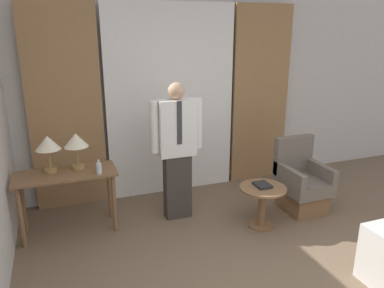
% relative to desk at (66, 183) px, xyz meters
% --- Properties ---
extents(wall_back, '(10.00, 0.06, 2.70)m').
position_rel_desk_xyz_m(wall_back, '(1.46, 0.84, 0.75)').
color(wall_back, beige).
rests_on(wall_back, ground_plane).
extents(curtain_sheer_center, '(1.78, 0.06, 2.58)m').
position_rel_desk_xyz_m(curtain_sheer_center, '(1.46, 0.71, 0.69)').
color(curtain_sheer_center, white).
rests_on(curtain_sheer_center, ground_plane).
extents(curtain_drape_left, '(0.90, 0.06, 2.58)m').
position_rel_desk_xyz_m(curtain_drape_left, '(0.09, 0.71, 0.69)').
color(curtain_drape_left, '#997047').
rests_on(curtain_drape_left, ground_plane).
extents(curtain_drape_right, '(0.90, 0.06, 2.58)m').
position_rel_desk_xyz_m(curtain_drape_right, '(2.84, 0.71, 0.69)').
color(curtain_drape_right, '#997047').
rests_on(curtain_drape_right, ground_plane).
extents(desk, '(1.09, 0.47, 0.72)m').
position_rel_desk_xyz_m(desk, '(0.00, 0.00, 0.00)').
color(desk, brown).
rests_on(desk, ground_plane).
extents(table_lamp_left, '(0.27, 0.27, 0.41)m').
position_rel_desk_xyz_m(table_lamp_left, '(-0.15, 0.08, 0.44)').
color(table_lamp_left, '#9E7F47').
rests_on(table_lamp_left, desk).
extents(table_lamp_right, '(0.27, 0.27, 0.41)m').
position_rel_desk_xyz_m(table_lamp_right, '(0.15, 0.08, 0.44)').
color(table_lamp_right, '#9E7F47').
rests_on(table_lamp_right, desk).
extents(bottle_near_edge, '(0.06, 0.06, 0.16)m').
position_rel_desk_xyz_m(bottle_near_edge, '(0.35, -0.17, 0.19)').
color(bottle_near_edge, silver).
rests_on(bottle_near_edge, desk).
extents(person, '(0.63, 0.21, 1.67)m').
position_rel_desk_xyz_m(person, '(1.27, -0.09, 0.31)').
color(person, '#38332D').
rests_on(person, ground_plane).
extents(armchair, '(0.54, 0.61, 0.92)m').
position_rel_desk_xyz_m(armchair, '(2.82, -0.44, -0.26)').
color(armchair, brown).
rests_on(armchair, ground_plane).
extents(side_table, '(0.54, 0.54, 0.50)m').
position_rel_desk_xyz_m(side_table, '(2.12, -0.67, -0.26)').
color(side_table, brown).
rests_on(side_table, ground_plane).
extents(book, '(0.17, 0.20, 0.03)m').
position_rel_desk_xyz_m(book, '(2.12, -0.64, -0.08)').
color(book, black).
rests_on(book, side_table).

